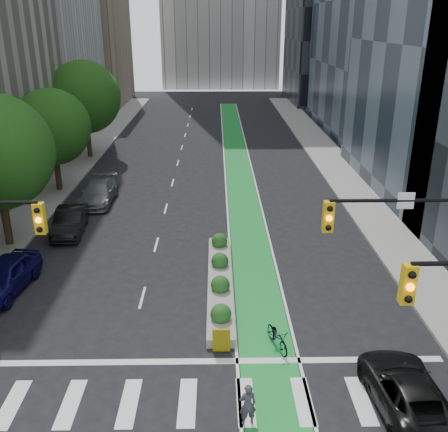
{
  "coord_description": "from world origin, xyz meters",
  "views": [
    {
      "loc": [
        1.04,
        -14.62,
        12.23
      ],
      "look_at": [
        1.42,
        8.89,
        3.0
      ],
      "focal_mm": 40.0,
      "sensor_mm": 36.0,
      "label": 1
    }
  ],
  "objects_px": {
    "parked_car_left_near": "(5,276)",
    "parked_car_right": "(407,392)",
    "median_planter": "(220,279)",
    "bicycle": "(277,337)",
    "cyclist": "(248,405)",
    "parked_car_left_mid": "(70,221)",
    "parked_car_left_far": "(99,192)"
  },
  "relations": [
    {
      "from": "parked_car_left_mid",
      "to": "parked_car_left_far",
      "type": "xyz_separation_m",
      "value": [
        0.57,
        5.49,
        0.0
      ]
    },
    {
      "from": "bicycle",
      "to": "parked_car_left_far",
      "type": "distance_m",
      "value": 20.41
    },
    {
      "from": "bicycle",
      "to": "cyclist",
      "type": "relative_size",
      "value": 1.2
    },
    {
      "from": "parked_car_left_near",
      "to": "parked_car_right",
      "type": "xyz_separation_m",
      "value": [
        16.52,
        -8.11,
        -0.14
      ]
    },
    {
      "from": "median_planter",
      "to": "bicycle",
      "type": "height_order",
      "value": "median_planter"
    },
    {
      "from": "parked_car_left_near",
      "to": "cyclist",
      "type": "bearing_deg",
      "value": -31.63
    },
    {
      "from": "bicycle",
      "to": "parked_car_right",
      "type": "bearing_deg",
      "value": -58.99
    },
    {
      "from": "median_planter",
      "to": "parked_car_left_near",
      "type": "bearing_deg",
      "value": -178.34
    },
    {
      "from": "parked_car_left_near",
      "to": "parked_car_left_far",
      "type": "distance_m",
      "value": 12.75
    },
    {
      "from": "parked_car_left_near",
      "to": "parked_car_left_mid",
      "type": "xyz_separation_m",
      "value": [
        1.16,
        7.14,
        -0.05
      ]
    },
    {
      "from": "bicycle",
      "to": "parked_car_left_mid",
      "type": "xyz_separation_m",
      "value": [
        -11.42,
        11.8,
        0.28
      ]
    },
    {
      "from": "cyclist",
      "to": "parked_car_left_near",
      "type": "distance_m",
      "value": 14.15
    },
    {
      "from": "bicycle",
      "to": "parked_car_right",
      "type": "relative_size",
      "value": 0.38
    },
    {
      "from": "parked_car_left_mid",
      "to": "parked_car_right",
      "type": "bearing_deg",
      "value": -49.83
    },
    {
      "from": "parked_car_left_near",
      "to": "parked_car_right",
      "type": "distance_m",
      "value": 18.4
    },
    {
      "from": "median_planter",
      "to": "cyclist",
      "type": "bearing_deg",
      "value": -84.94
    },
    {
      "from": "bicycle",
      "to": "parked_car_left_mid",
      "type": "relative_size",
      "value": 0.4
    },
    {
      "from": "parked_car_left_near",
      "to": "parked_car_left_far",
      "type": "height_order",
      "value": "parked_car_left_near"
    },
    {
      "from": "parked_car_left_near",
      "to": "parked_car_left_mid",
      "type": "distance_m",
      "value": 7.24
    },
    {
      "from": "median_planter",
      "to": "parked_car_right",
      "type": "relative_size",
      "value": 2.1
    },
    {
      "from": "median_planter",
      "to": "parked_car_left_mid",
      "type": "bearing_deg",
      "value": 143.27
    },
    {
      "from": "parked_car_left_far",
      "to": "parked_car_left_near",
      "type": "bearing_deg",
      "value": -97.8
    },
    {
      "from": "parked_car_left_mid",
      "to": "parked_car_right",
      "type": "distance_m",
      "value": 21.65
    },
    {
      "from": "median_planter",
      "to": "parked_car_left_far",
      "type": "bearing_deg",
      "value": 124.9
    },
    {
      "from": "cyclist",
      "to": "parked_car_left_near",
      "type": "height_order",
      "value": "parked_car_left_near"
    },
    {
      "from": "cyclist",
      "to": "parked_car_right",
      "type": "relative_size",
      "value": 0.32
    },
    {
      "from": "median_planter",
      "to": "parked_car_left_far",
      "type": "relative_size",
      "value": 1.94
    },
    {
      "from": "parked_car_right",
      "to": "parked_car_left_near",
      "type": "bearing_deg",
      "value": -29.26
    },
    {
      "from": "bicycle",
      "to": "median_planter",
      "type": "bearing_deg",
      "value": 96.64
    },
    {
      "from": "cyclist",
      "to": "parked_car_left_mid",
      "type": "xyz_separation_m",
      "value": [
        -9.97,
        15.88,
        -0.01
      ]
    },
    {
      "from": "parked_car_left_near",
      "to": "parked_car_left_mid",
      "type": "height_order",
      "value": "parked_car_left_near"
    },
    {
      "from": "parked_car_left_mid",
      "to": "parked_car_left_far",
      "type": "bearing_deg",
      "value": 79.07
    }
  ]
}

